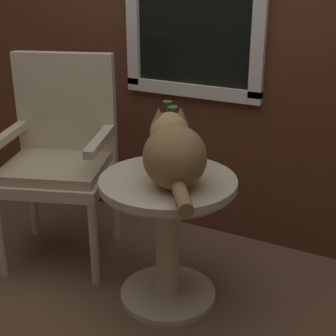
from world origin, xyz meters
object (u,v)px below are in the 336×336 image
wicker_chair (60,150)px  pewter_vase_with_ivy (167,145)px  wicker_side_table (168,217)px  cat (174,152)px

wicker_chair → pewter_vase_with_ivy: size_ratio=3.65×
wicker_side_table → pewter_vase_with_ivy: pewter_vase_with_ivy is taller
wicker_chair → pewter_vase_with_ivy: 0.63m
wicker_side_table → pewter_vase_with_ivy: size_ratio=2.11×
wicker_side_table → pewter_vase_with_ivy: 0.33m
wicker_chair → cat: wicker_chair is taller
wicker_chair → cat: (0.75, -0.16, 0.17)m
pewter_vase_with_ivy → wicker_side_table: bearing=-60.5°
wicker_chair → pewter_vase_with_ivy: wicker_chair is taller
wicker_chair → pewter_vase_with_ivy: bearing=2.2°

